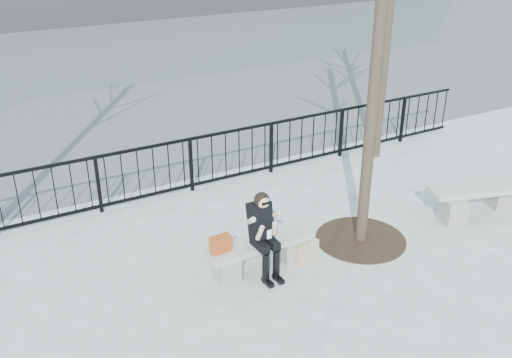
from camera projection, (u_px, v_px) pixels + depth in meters
ground at (259, 268)px, 8.76m from camera, size 120.00×120.00×0.00m
street_surface at (54, 64)px, 20.59m from camera, size 60.00×23.00×0.01m
railing at (181, 167)px, 10.89m from camera, size 14.00×0.06×1.10m
tree_grate at (360, 239)px, 9.52m from camera, size 1.50×1.50×0.02m
bench_main at (259, 252)px, 8.63m from camera, size 1.65×0.46×0.49m
bench_second at (478, 197)px, 10.23m from camera, size 1.84×0.51×0.55m
seated_woman at (264, 235)px, 8.35m from camera, size 0.50×0.64×1.34m
handbag at (220, 244)px, 8.24m from camera, size 0.32×0.17×0.25m
shopping_bag at (308, 252)px, 8.84m from camera, size 0.40×0.24×0.36m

